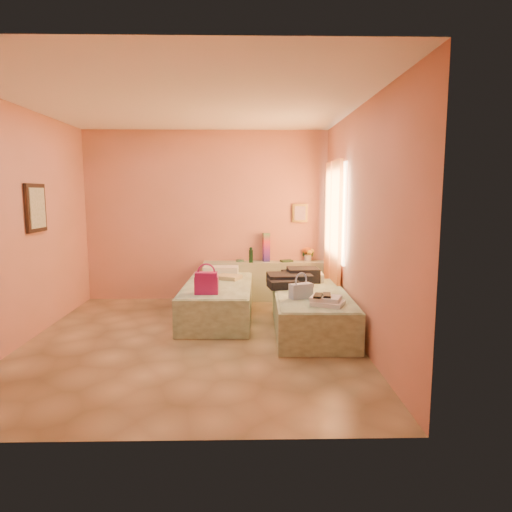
{
  "coord_description": "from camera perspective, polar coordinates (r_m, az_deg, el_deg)",
  "views": [
    {
      "loc": [
        0.66,
        -5.37,
        1.8
      ],
      "look_at": [
        0.79,
        0.85,
        0.92
      ],
      "focal_mm": 32.0,
      "sensor_mm": 36.0,
      "label": 1
    }
  ],
  "objects": [
    {
      "name": "towel_stack",
      "position": [
        5.35,
        8.97,
        -5.57
      ],
      "size": [
        0.44,
        0.42,
        0.1
      ],
      "primitive_type": "cube",
      "rotation": [
        0.0,
        0.0,
        -0.43
      ],
      "color": "white",
      "rests_on": "bed_right"
    },
    {
      "name": "bed_right",
      "position": [
        6.03,
        6.9,
        -6.93
      ],
      "size": [
        0.95,
        2.02,
        0.5
      ],
      "primitive_type": "cube",
      "rotation": [
        0.0,
        0.0,
        -0.03
      ],
      "color": "beige",
      "rests_on": "ground"
    },
    {
      "name": "room_walls",
      "position": [
        5.95,
        -5.64,
        7.87
      ],
      "size": [
        4.02,
        4.51,
        2.81
      ],
      "color": "tan",
      "rests_on": "ground"
    },
    {
      "name": "sandal_pair",
      "position": [
        5.34,
        8.33,
        -4.91
      ],
      "size": [
        0.23,
        0.27,
        0.02
      ],
      "primitive_type": "cube",
      "rotation": [
        0.0,
        0.0,
        -0.26
      ],
      "color": "black",
      "rests_on": "towel_stack"
    },
    {
      "name": "flower_vase",
      "position": [
        7.67,
        6.51,
        0.39
      ],
      "size": [
        0.28,
        0.28,
        0.28
      ],
      "primitive_type": "cube",
      "rotation": [
        0.0,
        0.0,
        -0.42
      ],
      "color": "beige",
      "rests_on": "headboard_ledge"
    },
    {
      "name": "water_bottle",
      "position": [
        7.46,
        -0.64,
        0.08
      ],
      "size": [
        0.08,
        0.08,
        0.24
      ],
      "primitive_type": "cylinder",
      "rotation": [
        0.0,
        0.0,
        0.13
      ],
      "color": "#163E24",
      "rests_on": "headboard_ledge"
    },
    {
      "name": "ground",
      "position": [
        5.7,
        -7.92,
        -10.47
      ],
      "size": [
        4.5,
        4.5,
        0.0
      ],
      "primitive_type": "plane",
      "color": "tan",
      "rests_on": "ground"
    },
    {
      "name": "khaki_garment",
      "position": [
        6.87,
        -3.46,
        -2.66
      ],
      "size": [
        0.42,
        0.39,
        0.06
      ],
      "primitive_type": "cube",
      "rotation": [
        0.0,
        0.0,
        -0.42
      ],
      "color": "tan",
      "rests_on": "bed_left"
    },
    {
      "name": "blue_handbag",
      "position": [
        5.65,
        5.64,
        -4.37
      ],
      "size": [
        0.31,
        0.23,
        0.18
      ],
      "primitive_type": "cube",
      "rotation": [
        0.0,
        0.0,
        0.43
      ],
      "color": "#456AA7",
      "rests_on": "bed_right"
    },
    {
      "name": "green_book",
      "position": [
        7.57,
        3.83,
        -0.61
      ],
      "size": [
        0.22,
        0.19,
        0.03
      ],
      "primitive_type": "cube",
      "rotation": [
        0.0,
        0.0,
        0.28
      ],
      "color": "#234126",
      "rests_on": "headboard_ledge"
    },
    {
      "name": "rainbow_box",
      "position": [
        7.57,
        1.29,
        1.09
      ],
      "size": [
        0.13,
        0.13,
        0.47
      ],
      "primitive_type": "cube",
      "rotation": [
        0.0,
        0.0,
        0.22
      ],
      "color": "#A4145B",
      "rests_on": "headboard_ledge"
    },
    {
      "name": "headboard_ledge",
      "position": [
        7.62,
        1.19,
        -3.15
      ],
      "size": [
        2.05,
        0.3,
        0.65
      ],
      "primitive_type": "cube",
      "color": "#9DA486",
      "rests_on": "ground"
    },
    {
      "name": "bed_left",
      "position": [
        6.61,
        -4.75,
        -5.56
      ],
      "size": [
        0.95,
        2.02,
        0.5
      ],
      "primitive_type": "cube",
      "rotation": [
        0.0,
        0.0,
        -0.03
      ],
      "color": "beige",
      "rests_on": "ground"
    },
    {
      "name": "small_dish",
      "position": [
        7.58,
        -2.03,
        -0.58
      ],
      "size": [
        0.14,
        0.14,
        0.03
      ],
      "primitive_type": "cylinder",
      "rotation": [
        0.0,
        0.0,
        -0.08
      ],
      "color": "#559C6E",
      "rests_on": "headboard_ledge"
    },
    {
      "name": "clothes_pile",
      "position": [
        6.46,
        4.69,
        -2.71
      ],
      "size": [
        0.72,
        0.72,
        0.2
      ],
      "primitive_type": "cube",
      "rotation": [
        0.0,
        0.0,
        0.09
      ],
      "color": "black",
      "rests_on": "bed_right"
    },
    {
      "name": "magenta_handbag",
      "position": [
        5.89,
        -6.2,
        -3.36
      ],
      "size": [
        0.3,
        0.17,
        0.28
      ],
      "primitive_type": "cube",
      "rotation": [
        0.0,
        0.0,
        -0.0
      ],
      "color": "#A4145B",
      "rests_on": "bed_left"
    }
  ]
}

